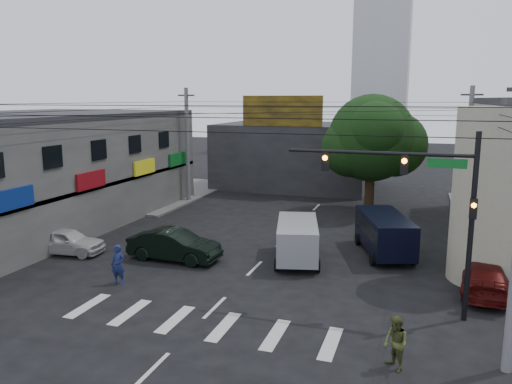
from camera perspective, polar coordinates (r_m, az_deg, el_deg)
The scene contains 18 objects.
ground at distance 23.40m, azimuth -1.78°, elevation -10.27°, with size 160.00×160.00×0.00m, color black.
sidewalk_far_left at distance 46.98m, azimuth -14.84°, elevation 0.13°, with size 16.00×16.00×0.15m, color #514F4C.
building_left at distance 37.18m, azimuth -25.27°, elevation 2.12°, with size 14.00×24.00×7.00m, color #474542.
corner_column at distance 25.09m, azimuth 25.97°, elevation -0.43°, with size 4.00×4.00×8.00m, color gray.
building_far at distance 48.21m, azimuth 4.52°, elevation 4.23°, with size 14.00×10.00×6.00m, color #232326.
billboard at distance 43.19m, azimuth 2.99°, elevation 9.23°, with size 7.00×0.30×2.60m, color olive.
tower_distant at distance 91.82m, azimuth 14.41°, elevation 18.87°, with size 9.00×9.00×44.00m, color silver.
street_tree at distance 37.77m, azimuth 13.08°, elevation 6.00°, with size 6.40×6.40×8.70m.
traffic_gantry at distance 19.79m, azimuth 18.81°, elevation -0.18°, with size 7.10×0.35×7.20m.
utility_pole_far_left at distance 40.92m, azimuth -7.85°, elevation 5.28°, with size 0.32×0.32×9.20m, color #59595B.
utility_pole_far_right at distance 36.78m, azimuth 23.01°, elevation 3.94°, with size 0.32×0.32×9.20m, color #59595B.
dark_sedan at distance 26.55m, azimuth -9.32°, elevation -6.02°, with size 4.95×1.87×1.61m, color black.
white_compact at distance 29.18m, azimuth -20.83°, elevation -5.26°, with size 4.30×2.12×1.41m, color beige.
maroon_sedan at distance 24.10m, azimuth 24.67°, elevation -8.88°, with size 2.21×4.91×1.40m, color #450B09.
silver_minivan at distance 26.11m, azimuth 4.73°, elevation -5.67°, with size 3.13×5.16×2.07m, color #9FA0A6, non-canonical shape.
navy_van at distance 27.94m, azimuth 14.44°, elevation -4.77°, with size 3.71×5.80×2.17m, color black, non-canonical shape.
traffic_officer at distance 23.74m, azimuth -15.48°, elevation -8.01°, with size 0.70×0.49×1.83m, color #162050.
pedestrian_olive at distance 16.72m, azimuth 15.67°, elevation -16.34°, with size 1.05×1.08×1.75m, color #444B22.
Camera 1 is at (7.65, -20.48, 8.35)m, focal length 35.00 mm.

